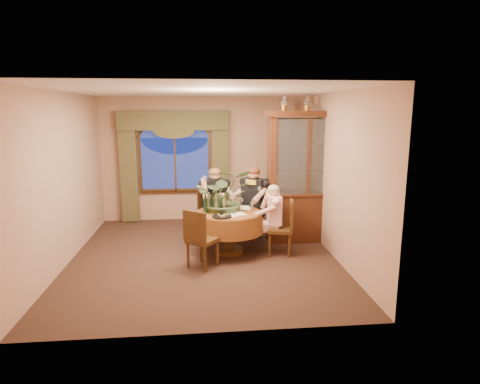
{
  "coord_description": "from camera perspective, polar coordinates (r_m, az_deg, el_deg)",
  "views": [
    {
      "loc": [
        -0.02,
        -6.68,
        2.49
      ],
      "look_at": [
        0.65,
        0.14,
        1.1
      ],
      "focal_mm": 30.0,
      "sensor_mm": 36.0,
      "label": 1
    }
  ],
  "objects": [
    {
      "name": "ceiling",
      "position": [
        6.69,
        -5.61,
        14.08
      ],
      "size": [
        5.0,
        5.0,
        0.0
      ],
      "primitive_type": "plane",
      "rotation": [
        3.14,
        0.0,
        0.0
      ],
      "color": "white",
      "rests_on": "wall_back"
    },
    {
      "name": "wall_right",
      "position": [
        7.14,
        13.01,
        2.39
      ],
      "size": [
        0.0,
        5.0,
        5.0
      ],
      "primitive_type": "plane",
      "rotation": [
        1.57,
        0.0,
        -1.57
      ],
      "color": "#A0795F",
      "rests_on": "ground"
    },
    {
      "name": "wine_glass_person_back",
      "position": [
        7.4,
        -2.74,
        -1.42
      ],
      "size": [
        0.07,
        0.07,
        0.18
      ],
      "primitive_type": null,
      "color": "silver",
      "rests_on": "dining_table"
    },
    {
      "name": "wine_bottle_3",
      "position": [
        7.05,
        -3.49,
        -1.46
      ],
      "size": [
        0.07,
        0.07,
        0.33
      ],
      "primitive_type": "cylinder",
      "color": "tan",
      "rests_on": "dining_table"
    },
    {
      "name": "wine_bottle_4",
      "position": [
        6.97,
        -2.75,
        -1.6
      ],
      "size": [
        0.07,
        0.07,
        0.33
      ],
      "primitive_type": "cylinder",
      "color": "black",
      "rests_on": "dining_table"
    },
    {
      "name": "oil_lamp_left",
      "position": [
        7.59,
        6.29,
        12.67
      ],
      "size": [
        0.11,
        0.11,
        0.34
      ],
      "primitive_type": null,
      "color": "#A5722D",
      "rests_on": "china_cabinet"
    },
    {
      "name": "wine_bottle_2",
      "position": [
        6.95,
        -4.0,
        -1.66
      ],
      "size": [
        0.07,
        0.07,
        0.33
      ],
      "primitive_type": "cylinder",
      "color": "black",
      "rests_on": "dining_table"
    },
    {
      "name": "person_scarf",
      "position": [
        7.76,
        2.01,
        -1.67
      ],
      "size": [
        0.71,
        0.7,
        1.45
      ],
      "primitive_type": null,
      "rotation": [
        0.0,
        0.0,
        -3.82
      ],
      "color": "black",
      "rests_on": "floor"
    },
    {
      "name": "wine_glass_person_scarf",
      "position": [
        7.36,
        0.2,
        -1.48
      ],
      "size": [
        0.07,
        0.07,
        0.18
      ],
      "primitive_type": null,
      "color": "silver",
      "rests_on": "dining_table"
    },
    {
      "name": "wine_bottle_5",
      "position": [
        7.11,
        -4.43,
        -1.36
      ],
      "size": [
        0.07,
        0.07,
        0.33
      ],
      "primitive_type": "cylinder",
      "color": "tan",
      "rests_on": "dining_table"
    },
    {
      "name": "dining_table",
      "position": [
        7.15,
        -1.6,
        -5.73
      ],
      "size": [
        1.3,
        1.3,
        0.75
      ],
      "primitive_type": "cylinder",
      "rotation": [
        0.0,
        0.0,
        0.04
      ],
      "color": "maroon",
      "rests_on": "floor"
    },
    {
      "name": "chair_right",
      "position": [
        7.08,
        5.63,
        -5.08
      ],
      "size": [
        0.49,
        0.49,
        0.96
      ],
      "primitive_type": "cube",
      "rotation": [
        0.0,
        0.0,
        1.39
      ],
      "color": "black",
      "rests_on": "floor"
    },
    {
      "name": "wine_glass_person_pink",
      "position": [
        7.05,
        1.72,
        -2.06
      ],
      "size": [
        0.07,
        0.07,
        0.18
      ],
      "primitive_type": null,
      "color": "silver",
      "rests_on": "dining_table"
    },
    {
      "name": "wine_bottle_0",
      "position": [
        6.94,
        -4.92,
        -1.69
      ],
      "size": [
        0.07,
        0.07,
        0.33
      ],
      "primitive_type": "cylinder",
      "color": "black",
      "rests_on": "dining_table"
    },
    {
      "name": "arched_transom",
      "position": [
        9.14,
        -9.35,
        8.74
      ],
      "size": [
        1.6,
        0.06,
        0.44
      ],
      "primitive_type": null,
      "color": "navy",
      "rests_on": "wall_back"
    },
    {
      "name": "cheese_platter",
      "position": [
        6.7,
        -2.58,
        -3.49
      ],
      "size": [
        0.33,
        0.33,
        0.02
      ],
      "primitive_type": "cylinder",
      "color": "black",
      "rests_on": "dining_table"
    },
    {
      "name": "window",
      "position": [
        9.21,
        -9.19,
        3.89
      ],
      "size": [
        1.62,
        0.1,
        1.32
      ],
      "primitive_type": null,
      "color": "navy",
      "rests_on": "wall_back"
    },
    {
      "name": "tasting_paper_0",
      "position": [
        6.92,
        -0.21,
        -3.06
      ],
      "size": [
        0.27,
        0.34,
        0.0
      ],
      "primitive_type": "cube",
      "rotation": [
        0.0,
        0.0,
        0.23
      ],
      "color": "white",
      "rests_on": "dining_table"
    },
    {
      "name": "olive_bowl",
      "position": [
        7.0,
        -1.01,
        -2.69
      ],
      "size": [
        0.17,
        0.17,
        0.05
      ],
      "primitive_type": "imported",
      "color": "#48542B",
      "rests_on": "dining_table"
    },
    {
      "name": "person_pink",
      "position": [
        7.15,
        4.88,
        -3.78
      ],
      "size": [
        0.42,
        0.45,
        1.23
      ],
      "primitive_type": null,
      "rotation": [
        0.0,
        0.0,
        1.53
      ],
      "color": "beige",
      "rests_on": "floor"
    },
    {
      "name": "chair_back",
      "position": [
        7.88,
        -4.1,
        -3.33
      ],
      "size": [
        0.54,
        0.54,
        0.96
      ],
      "primitive_type": "cube",
      "rotation": [
        0.0,
        0.0,
        -2.8
      ],
      "color": "black",
      "rests_on": "floor"
    },
    {
      "name": "oil_lamp_right",
      "position": [
        7.81,
        12.69,
        12.43
      ],
      "size": [
        0.11,
        0.11,
        0.34
      ],
      "primitive_type": null,
      "color": "#A5722D",
      "rests_on": "china_cabinet"
    },
    {
      "name": "drapery_right",
      "position": [
        9.17,
        -2.74,
        3.23
      ],
      "size": [
        0.38,
        0.14,
        2.32
      ],
      "primitive_type": "cube",
      "color": "#424022",
      "rests_on": "floor"
    },
    {
      "name": "chair_front_left",
      "position": [
        6.51,
        -5.35,
        -6.56
      ],
      "size": [
        0.59,
        0.59,
        0.96
      ],
      "primitive_type": "cube",
      "rotation": [
        0.0,
        0.0,
        -0.64
      ],
      "color": "black",
      "rests_on": "floor"
    },
    {
      "name": "centerpiece_plant",
      "position": [
        7.05,
        -2.21,
        2.46
      ],
      "size": [
        1.01,
        1.12,
        0.87
      ],
      "primitive_type": "imported",
      "color": "#3A532E",
      "rests_on": "dining_table"
    },
    {
      "name": "china_cabinet",
      "position": [
        7.79,
        9.2,
        2.11
      ],
      "size": [
        1.53,
        0.6,
        2.49
      ],
      "primitive_type": "cube",
      "color": "#35190E",
      "rests_on": "floor"
    },
    {
      "name": "person_back",
      "position": [
        7.76,
        -3.61,
        -1.77
      ],
      "size": [
        0.63,
        0.6,
        1.43
      ],
      "primitive_type": null,
      "rotation": [
        0.0,
        0.0,
        -2.85
      ],
      "color": "black",
      "rests_on": "floor"
    },
    {
      "name": "oil_lamp_center",
      "position": [
        7.69,
        9.54,
        12.57
      ],
      "size": [
        0.11,
        0.11,
        0.34
      ],
      "primitive_type": null,
      "color": "#A5722D",
      "rests_on": "china_cabinet"
    },
    {
      "name": "floor",
      "position": [
        7.13,
        -5.16,
        -9.02
      ],
      "size": [
        5.0,
        5.0,
        0.0
      ],
      "primitive_type": "plane",
      "color": "black",
      "rests_on": "ground"
    },
    {
      "name": "wall_back",
      "position": [
        9.24,
        -5.46,
        4.64
      ],
      "size": [
        4.5,
        0.0,
        4.5
      ],
      "primitive_type": "plane",
      "rotation": [
        1.57,
        0.0,
        0.0
      ],
      "color": "#A0795F",
      "rests_on": "ground"
    },
    {
      "name": "stoneware_vase",
      "position": [
        7.12,
        -2.58,
        -1.43
      ],
      "size": [
        0.16,
        0.16,
        0.3
      ],
      "primitive_type": null,
      "color": "tan",
      "rests_on": "dining_table"
    },
    {
      "name": "chair_back_right",
      "position": [
        7.86,
        1.37,
        -3.35
      ],
      "size": [
        0.58,
        0.58,
        0.96
      ],
      "primitive_type": "cube",
      "rotation": [
        0.0,
        0.0,
        -3.7
      ],
      "color": "black",
      "rests_on": "floor"
    },
    {
      "name": "wine_bottle_1",
      "position": [
        7.13,
        -3.52,
        -1.32
      ],
      "size": [
        0.07,
        0.07,
        0.33
      ],
      "primitive_type": "cylinder",
      "color": "black",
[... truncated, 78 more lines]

